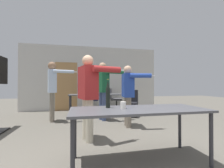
% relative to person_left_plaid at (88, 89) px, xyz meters
% --- Properties ---
extents(back_wall, '(5.93, 0.12, 2.78)m').
position_rel_person_left_plaid_xyz_m(back_wall, '(0.33, 3.74, 0.39)').
color(back_wall, beige).
rests_on(back_wall, ground_plane).
extents(conference_table_near, '(1.87, 0.75, 0.74)m').
position_rel_person_left_plaid_xyz_m(conference_table_near, '(0.64, -0.99, -0.31)').
color(conference_table_near, '#4C4C51').
rests_on(conference_table_near, ground_plane).
extents(conference_table_far, '(2.32, 0.70, 0.74)m').
position_rel_person_left_plaid_xyz_m(conference_table_far, '(0.60, 2.58, -0.31)').
color(conference_table_far, '#4C4C51').
rests_on(conference_table_far, ground_plane).
extents(person_left_plaid, '(0.89, 0.68, 1.65)m').
position_rel_person_left_plaid_xyz_m(person_left_plaid, '(0.00, 0.00, 0.00)').
color(person_left_plaid, beige).
rests_on(person_left_plaid, ground_plane).
extents(person_center_tall, '(0.73, 0.73, 1.58)m').
position_rel_person_left_plaid_xyz_m(person_center_tall, '(1.07, 0.78, -0.04)').
color(person_center_tall, slate).
rests_on(person_center_tall, ground_plane).
extents(person_far_watching, '(0.87, 0.55, 1.76)m').
position_rel_person_left_plaid_xyz_m(person_far_watching, '(-0.96, 1.75, 0.10)').
color(person_far_watching, slate).
rests_on(person_far_watching, ground_plane).
extents(person_right_polo, '(0.91, 0.61, 1.77)m').
position_rel_person_left_plaid_xyz_m(person_right_polo, '(0.53, 1.62, 0.09)').
color(person_right_polo, '#3D4C75').
rests_on(person_right_polo, ground_plane).
extents(office_chair_near_pushed, '(0.63, 0.59, 0.93)m').
position_rel_person_left_plaid_xyz_m(office_chair_near_pushed, '(1.29, 3.31, -0.55)').
color(office_chair_near_pushed, black).
rests_on(office_chair_near_pushed, ground_plane).
extents(office_chair_mid_tucked, '(0.65, 0.68, 0.90)m').
position_rel_person_left_plaid_xyz_m(office_chair_mid_tucked, '(1.56, 2.00, -0.57)').
color(office_chair_mid_tucked, black).
rests_on(office_chair_mid_tucked, ground_plane).
extents(office_chair_far_left, '(0.68, 0.67, 0.93)m').
position_rel_person_left_plaid_xyz_m(office_chair_far_left, '(0.18, 3.20, -0.55)').
color(office_chair_far_left, black).
rests_on(office_chair_far_left, ground_plane).
extents(beer_bottle, '(0.06, 0.06, 0.41)m').
position_rel_person_left_plaid_xyz_m(beer_bottle, '(0.23, -0.83, -0.05)').
color(beer_bottle, black).
rests_on(beer_bottle, conference_table_near).
extents(drink_cup, '(0.08, 0.08, 0.10)m').
position_rel_person_left_plaid_xyz_m(drink_cup, '(0.42, -0.95, -0.20)').
color(drink_cup, silver).
rests_on(drink_cup, conference_table_near).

